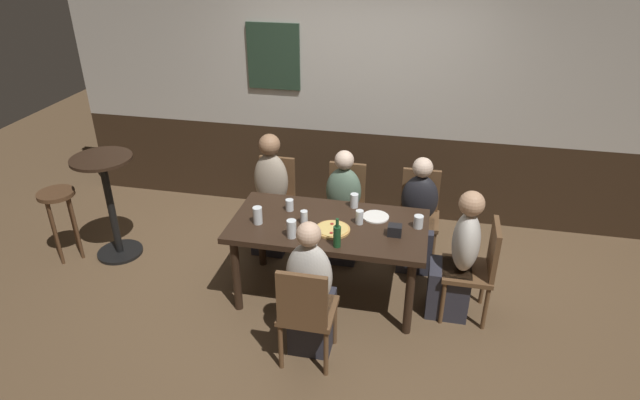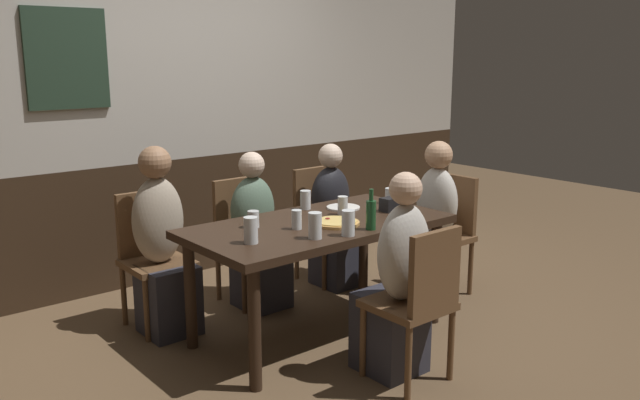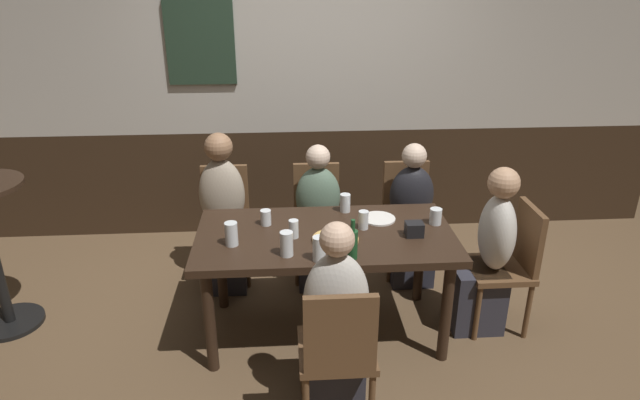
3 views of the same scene
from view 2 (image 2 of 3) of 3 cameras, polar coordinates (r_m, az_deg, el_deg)
name	(u,v)px [view 2 (image 2 of 3)]	position (r m, az deg, el deg)	size (l,w,h in m)	color
ground_plane	(318,334)	(4.34, -0.15, -11.43)	(12.00, 12.00, 0.00)	brown
wall_back	(184,113)	(5.36, -11.62, 7.35)	(6.40, 0.13, 2.60)	#332316
dining_table	(318,236)	(4.12, -0.16, -3.08)	(1.64, 0.85, 0.74)	black
chair_head_east	(446,228)	(5.01, 10.79, -2.34)	(0.40, 0.40, 0.88)	brown
chair_mid_far	(244,233)	(4.82, -6.54, -2.81)	(0.40, 0.40, 0.88)	brown
chair_left_far	(152,251)	(4.48, -14.28, -4.30)	(0.40, 0.40, 0.88)	brown
chair_right_far	(321,217)	(5.23, 0.06, -1.49)	(0.40, 0.40, 0.88)	brown
chair_mid_near	(419,297)	(3.59, 8.49, -8.24)	(0.40, 0.40, 0.88)	brown
person_head_east	(432,232)	(4.89, 9.57, -2.75)	(0.37, 0.34, 1.15)	#2D2D38
person_mid_far	(257,243)	(4.69, -5.42, -3.67)	(0.34, 0.37, 1.10)	#2D2D38
person_left_far	(163,254)	(4.34, -13.37, -4.58)	(0.34, 0.37, 1.20)	#2D2D38
person_right_far	(334,226)	(5.12, 1.24, -2.26)	(0.34, 0.37, 1.09)	#2D2D38
person_mid_near	(396,291)	(3.70, 6.60, -7.77)	(0.34, 0.37, 1.15)	#2D2D38
pizza	(336,222)	(4.05, 1.40, -1.94)	(0.29, 0.29, 0.03)	tan
tumbler_short	(343,207)	(4.28, 1.96, -0.57)	(0.06, 0.06, 0.12)	silver
beer_glass_tall	(315,227)	(3.73, -0.43, -2.37)	(0.08, 0.08, 0.15)	silver
pint_glass_stout	(391,197)	(4.64, 6.10, 0.29)	(0.08, 0.08, 0.11)	silver
pint_glass_pale	(297,221)	(3.93, -2.02, -1.78)	(0.06, 0.06, 0.12)	silver
pint_glass_amber	(305,201)	(4.43, -1.26, -0.05)	(0.07, 0.07, 0.13)	silver
tumbler_water	(253,220)	(3.99, -5.76, -1.75)	(0.07, 0.07, 0.10)	silver
highball_clear	(348,225)	(3.79, 2.44, -2.12)	(0.08, 0.08, 0.15)	silver
beer_glass_half	(251,231)	(3.65, -5.97, -2.69)	(0.08, 0.08, 0.15)	silver
beer_bottle_green	(371,214)	(3.92, 4.41, -1.20)	(0.06, 0.06, 0.25)	#194723
plate_white_large	(343,207)	(4.47, 2.02, -0.65)	(0.23, 0.23, 0.01)	white
condiment_caddy	(389,204)	(4.40, 5.99, -0.38)	(0.11, 0.09, 0.09)	black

